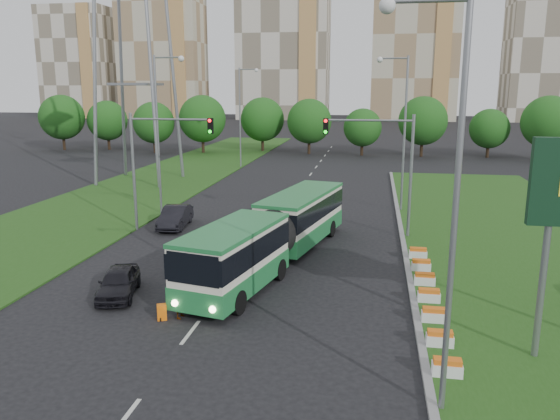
% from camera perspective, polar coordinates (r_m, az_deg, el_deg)
% --- Properties ---
extents(ground, '(360.00, 360.00, 0.00)m').
position_cam_1_polar(ground, '(27.44, 0.77, -7.84)').
color(ground, black).
rests_on(ground, ground).
extents(grass_median, '(14.00, 60.00, 0.15)m').
position_cam_1_polar(grass_median, '(35.87, 23.96, -3.89)').
color(grass_median, '#234E16').
rests_on(grass_median, ground).
extents(median_kerb, '(0.30, 60.00, 0.18)m').
position_cam_1_polar(median_kerb, '(34.78, 12.79, -3.56)').
color(median_kerb, gray).
rests_on(median_kerb, ground).
extents(left_verge, '(12.00, 110.00, 0.10)m').
position_cam_1_polar(left_verge, '(55.81, -13.62, 2.40)').
color(left_verge, '#234E16').
rests_on(left_verge, ground).
extents(lane_markings, '(0.20, 100.00, 0.01)m').
position_cam_1_polar(lane_markings, '(46.92, 0.98, 0.81)').
color(lane_markings, beige).
rests_on(lane_markings, ground).
extents(flower_planters, '(1.10, 13.70, 0.60)m').
position_cam_1_polar(flower_planters, '(25.82, 15.29, -8.58)').
color(flower_planters, white).
rests_on(flower_planters, grass_median).
extents(traffic_mast_median, '(5.76, 0.32, 8.00)m').
position_cam_1_polar(traffic_mast_median, '(35.66, 11.00, 5.55)').
color(traffic_mast_median, gray).
rests_on(traffic_mast_median, ground).
extents(traffic_mast_left, '(5.76, 0.32, 8.00)m').
position_cam_1_polar(traffic_mast_left, '(37.52, -12.90, 5.80)').
color(traffic_mast_left, gray).
rests_on(traffic_mast_left, ground).
extents(street_lamps, '(36.00, 60.00, 12.00)m').
position_cam_1_polar(street_lamps, '(36.26, -1.42, 6.92)').
color(street_lamps, gray).
rests_on(street_lamps, ground).
extents(tree_line, '(120.00, 8.00, 9.00)m').
position_cam_1_polar(tree_line, '(80.78, 14.17, 8.60)').
color(tree_line, '#165416').
rests_on(tree_line, ground).
extents(apartment_tower_west, '(26.00, 15.00, 48.00)m').
position_cam_1_polar(apartment_tower_west, '(189.04, -12.20, 16.69)').
color(apartment_tower_west, '#BFB69A').
rests_on(apartment_tower_west, ground).
extents(apartment_tower_cwest, '(28.00, 15.00, 52.00)m').
position_cam_1_polar(apartment_tower_cwest, '(178.54, 0.39, 17.86)').
color(apartment_tower_cwest, beige).
rests_on(apartment_tower_cwest, ground).
extents(apartment_tower_ceast, '(25.00, 15.00, 50.00)m').
position_cam_1_polar(apartment_tower_ceast, '(176.42, 13.94, 17.24)').
color(apartment_tower_ceast, '#BFB69A').
rests_on(apartment_tower_ceast, ground).
extents(apartment_tower_east, '(27.00, 15.00, 47.00)m').
position_cam_1_polar(apartment_tower_east, '(183.20, 26.97, 15.63)').
color(apartment_tower_east, beige).
rests_on(apartment_tower_east, ground).
extents(midrise_west, '(22.00, 14.00, 36.00)m').
position_cam_1_polar(midrise_west, '(201.59, -20.31, 14.22)').
color(midrise_west, beige).
rests_on(midrise_west, ground).
extents(articulated_bus, '(2.72, 17.45, 2.87)m').
position_cam_1_polar(articulated_bus, '(30.26, -0.82, -2.39)').
color(articulated_bus, silver).
rests_on(articulated_bus, ground).
extents(car_left_near, '(2.58, 4.28, 1.36)m').
position_cam_1_polar(car_left_near, '(26.95, -16.53, -7.23)').
color(car_left_near, black).
rests_on(car_left_near, ground).
extents(car_left_far, '(2.06, 4.73, 1.51)m').
position_cam_1_polar(car_left_far, '(39.04, -10.90, -0.71)').
color(car_left_far, black).
rests_on(car_left_far, ground).
extents(pedestrian, '(0.48, 0.68, 1.76)m').
position_cam_1_polar(pedestrian, '(23.82, -10.44, -9.04)').
color(pedestrian, gray).
rests_on(pedestrian, ground).
extents(shopping_trolley, '(0.39, 0.41, 0.67)m').
position_cam_1_polar(shopping_trolley, '(23.97, -12.25, -10.40)').
color(shopping_trolley, orange).
rests_on(shopping_trolley, ground).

